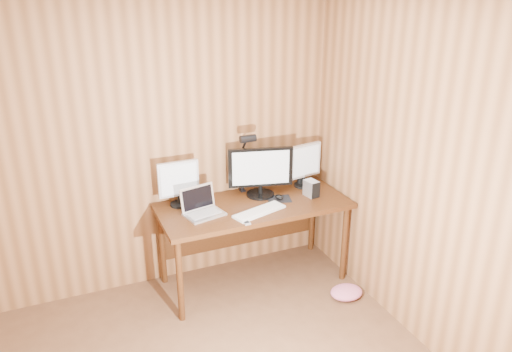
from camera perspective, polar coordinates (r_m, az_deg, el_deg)
room_shell at (r=2.34m, az=-5.80°, el=-11.14°), size 4.00×4.00×4.00m
desk at (r=4.32m, az=-0.64°, el=-4.29°), size 1.60×0.70×0.75m
monitor_center at (r=4.28m, az=0.52°, el=0.55°), size 0.55×0.24×0.44m
monitor_left at (r=4.15m, az=-8.83°, el=-0.73°), size 0.34×0.16×0.39m
monitor_right at (r=4.51m, az=5.51°, el=1.35°), size 0.35×0.17×0.40m
laptop at (r=4.04m, az=-6.25°, el=-3.57°), size 0.35×0.30×0.22m
keyboard at (r=4.05m, az=0.38°, el=-4.06°), size 0.48×0.27×0.02m
mousepad at (r=4.30m, az=2.66°, el=-2.64°), size 0.23×0.21×0.00m
mouse at (r=4.29m, az=2.67°, el=-2.39°), size 0.08×0.11×0.04m
hard_drive at (r=4.36m, az=6.35°, el=-1.42°), size 0.11×0.14×0.14m
phone at (r=3.89m, az=-1.16°, el=-5.29°), size 0.05×0.10×0.01m
speaker at (r=4.59m, az=5.04°, el=-0.39°), size 0.05×0.05×0.11m
desk_lamp at (r=4.26m, az=-1.24°, el=2.47°), size 0.14×0.20×0.60m
fabric_pile at (r=4.40m, az=10.29°, el=-12.94°), size 0.30×0.26×0.09m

